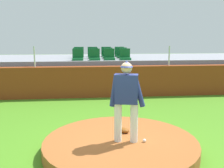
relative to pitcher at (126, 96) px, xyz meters
The scene contains 21 objects.
ground_plane 1.30m from the pitcher, 139.49° to the left, with size 60.00×60.00×0.00m, color #48871E.
pitchers_mound 1.16m from the pitcher, 139.49° to the left, with size 3.38×3.38×0.28m, color #9E5729.
pitcher is the anchor object (origin of this frame).
baseball 1.05m from the pitcher, 12.30° to the right, with size 0.07×0.07×0.07m, color white.
fielding_glove 1.09m from the pitcher, 87.87° to the left, with size 0.30×0.20×0.11m, color brown.
brick_barrier 5.47m from the pitcher, 91.10° to the left, with size 17.14×0.40×1.27m, color maroon.
fence_post_left 6.14m from the pitcher, 117.69° to the left, with size 0.06×0.06×0.82m, color silver.
fence_post_right 6.05m from the pitcher, 64.09° to the left, with size 0.06×0.06×0.82m, color silver.
bleacher_platform 8.09m from the pitcher, 90.74° to the left, with size 16.33×4.10×1.43m, color gray.
stadium_chair_0 6.63m from the pitcher, 100.18° to the left, with size 0.48×0.44×0.50m.
stadium_chair_1 6.55m from the pitcher, 93.80° to the left, with size 0.48×0.44×0.50m.
stadium_chair_2 6.57m from the pitcher, 87.99° to the left, with size 0.48×0.44×0.50m.
stadium_chair_3 6.60m from the pitcher, 81.77° to the left, with size 0.48×0.44×0.50m.
stadium_chair_4 7.56m from the pitcher, 98.98° to the left, with size 0.48×0.44×0.50m.
stadium_chair_5 7.44m from the pitcher, 93.53° to the left, with size 0.48×0.44×0.50m.
stadium_chair_6 7.45m from the pitcher, 88.20° to the left, with size 0.48×0.44×0.50m.
stadium_chair_7 7.51m from the pitcher, 82.85° to the left, with size 0.48×0.44×0.50m.
stadium_chair_8 8.44m from the pitcher, 97.93° to the left, with size 0.48×0.44×0.50m.
stadium_chair_9 8.34m from the pitcher, 93.28° to the left, with size 0.48×0.44×0.50m.
stadium_chair_10 8.32m from the pitcher, 88.43° to the left, with size 0.48×0.44×0.50m.
stadium_chair_11 8.38m from the pitcher, 83.65° to the left, with size 0.48×0.44×0.50m.
Camera 1 is at (-0.73, -5.45, 2.55)m, focal length 42.59 mm.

